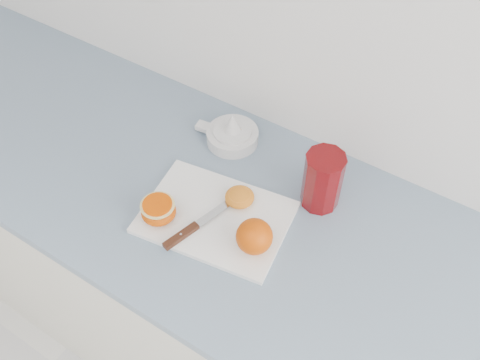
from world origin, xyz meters
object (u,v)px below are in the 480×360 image
at_px(counter, 219,290).
at_px(citrus_juicer, 232,134).
at_px(half_orange, 158,211).
at_px(red_tumbler, 322,182).
at_px(cutting_board, 215,217).

xyz_separation_m(counter, citrus_juicer, (-0.07, 0.18, 0.47)).
xyz_separation_m(half_orange, citrus_juicer, (-0.00, 0.30, -0.01)).
xyz_separation_m(half_orange, red_tumbler, (0.28, 0.25, 0.03)).
relative_size(citrus_juicer, red_tumbler, 1.14).
xyz_separation_m(cutting_board, citrus_juicer, (-0.11, 0.23, 0.02)).
height_order(cutting_board, citrus_juicer, citrus_juicer).
bearing_deg(cutting_board, citrus_juicer, 114.60).
bearing_deg(cutting_board, half_orange, -145.29).
relative_size(counter, cutting_board, 7.06).
bearing_deg(citrus_juicer, half_orange, -89.72).
xyz_separation_m(cutting_board, half_orange, (-0.10, -0.07, 0.03)).
bearing_deg(counter, citrus_juicer, 109.90).
bearing_deg(half_orange, red_tumbler, 41.36).
xyz_separation_m(counter, red_tumbler, (0.22, 0.13, 0.51)).
distance_m(citrus_juicer, red_tumbler, 0.29).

